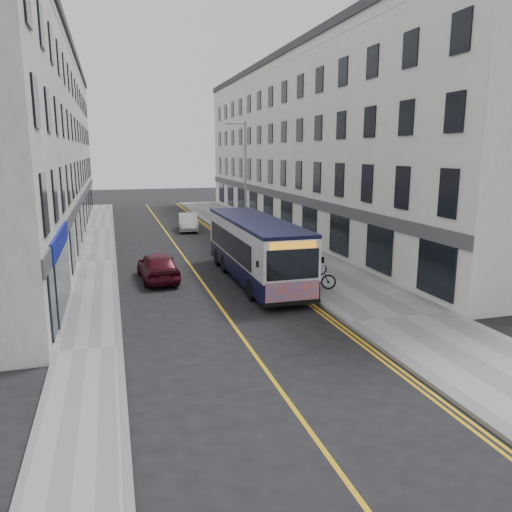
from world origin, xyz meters
TOP-DOWN VIEW (x-y plane):
  - ground at (0.00, 0.00)m, footprint 140.00×140.00m
  - pavement_east at (6.25, 12.00)m, footprint 4.50×64.00m
  - pavement_west at (-5.00, 12.00)m, footprint 2.00×64.00m
  - kerb_east at (4.00, 12.00)m, footprint 0.18×64.00m
  - kerb_west at (-4.00, 12.00)m, footprint 0.18×64.00m
  - road_centre_line at (0.00, 12.00)m, footprint 0.12×64.00m
  - road_dbl_yellow_inner at (3.55, 12.00)m, footprint 0.10×64.00m
  - road_dbl_yellow_outer at (3.75, 12.00)m, footprint 0.10×64.00m
  - terrace_east at (11.50, 21.00)m, footprint 6.00×46.00m
  - terrace_west at (-9.00, 21.00)m, footprint 6.00×46.00m
  - streetlamp at (4.17, 14.00)m, footprint 1.32×0.18m
  - city_bus at (2.55, 5.88)m, footprint 2.43×10.40m
  - bicycle at (4.50, 3.21)m, footprint 2.11×1.24m
  - pedestrian_near at (5.42, 13.70)m, footprint 0.69×0.47m
  - pedestrian_far at (6.23, 15.66)m, footprint 1.10×0.95m
  - car_white at (1.80, 22.57)m, footprint 1.87×4.23m
  - car_maroon at (-2.00, 7.25)m, footprint 1.95×4.30m

SIDE VIEW (x-z plane):
  - ground at x=0.00m, z-range 0.00..0.00m
  - road_centre_line at x=0.00m, z-range 0.00..0.01m
  - road_dbl_yellow_inner at x=3.55m, z-range 0.00..0.01m
  - road_dbl_yellow_outer at x=3.75m, z-range 0.00..0.01m
  - pavement_east at x=6.25m, z-range 0.00..0.12m
  - pavement_west at x=-5.00m, z-range 0.00..0.12m
  - kerb_east at x=4.00m, z-range 0.00..0.13m
  - kerb_west at x=-4.00m, z-range 0.00..0.13m
  - bicycle at x=4.50m, z-range 0.12..1.17m
  - car_white at x=1.80m, z-range 0.00..1.35m
  - car_maroon at x=-2.00m, z-range 0.00..1.43m
  - pedestrian_near at x=5.42m, z-range 0.12..1.96m
  - pedestrian_far at x=6.23m, z-range 0.12..2.05m
  - city_bus at x=2.55m, z-range 0.14..3.16m
  - streetlamp at x=4.17m, z-range 0.38..8.38m
  - terrace_east at x=11.50m, z-range 0.00..13.00m
  - terrace_west at x=-9.00m, z-range 0.00..13.00m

